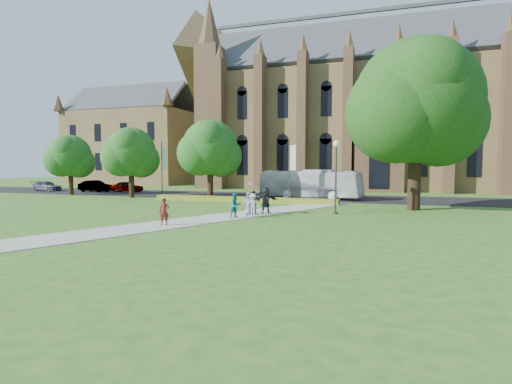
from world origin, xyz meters
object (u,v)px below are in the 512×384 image
(large_tree, at_px, (416,102))
(pedestrian_0, at_px, (164,212))
(car_1, at_px, (95,186))
(streetlamp, at_px, (336,168))
(car_0, at_px, (127,187))
(car_2, at_px, (47,186))
(tour_coach, at_px, (310,184))

(large_tree, distance_m, pedestrian_0, 20.82)
(large_tree, relative_size, car_1, 2.96)
(large_tree, bearing_deg, streetlamp, -140.71)
(car_0, height_order, car_1, car_1)
(car_0, bearing_deg, streetlamp, -133.19)
(large_tree, xyz_separation_m, car_2, (-45.10, 8.36, -7.71))
(large_tree, height_order, car_0, large_tree)
(tour_coach, bearing_deg, large_tree, -117.55)
(tour_coach, xyz_separation_m, car_1, (-27.93, 1.00, -0.76))
(car_1, bearing_deg, car_2, 96.13)
(car_1, relative_size, car_2, 1.02)
(car_0, distance_m, pedestrian_0, 30.11)
(car_1, bearing_deg, streetlamp, -108.57)
(streetlamp, distance_m, pedestrian_0, 12.57)
(large_tree, xyz_separation_m, car_1, (-37.53, 8.67, -7.61))
(streetlamp, relative_size, tour_coach, 0.49)
(car_2, bearing_deg, large_tree, -94.06)
(large_tree, height_order, pedestrian_0, large_tree)
(streetlamp, relative_size, car_0, 1.29)
(tour_coach, relative_size, car_1, 2.41)
(car_2, xyz_separation_m, pedestrian_0, (30.89, -21.58, 0.18))
(tour_coach, height_order, pedestrian_0, tour_coach)
(streetlamp, xyz_separation_m, car_1, (-32.03, 13.17, -2.54))
(pedestrian_0, bearing_deg, tour_coach, 56.81)
(streetlamp, relative_size, car_1, 1.17)
(tour_coach, distance_m, car_0, 24.08)
(streetlamp, distance_m, large_tree, 8.73)
(large_tree, relative_size, tour_coach, 1.23)
(large_tree, distance_m, tour_coach, 14.07)
(large_tree, bearing_deg, pedestrian_0, -137.06)
(tour_coach, bearing_deg, car_2, 99.96)
(car_0, bearing_deg, large_tree, -122.47)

